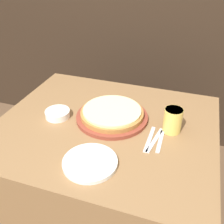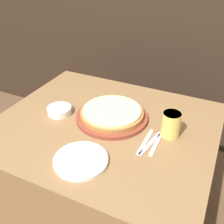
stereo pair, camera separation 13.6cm
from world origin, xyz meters
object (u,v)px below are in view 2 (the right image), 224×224
dinner_knife (150,143)px  pizza_on_board (112,114)px  fork (145,142)px  spoon (156,145)px  side_bowl (59,110)px  dinner_plate (81,160)px  beer_glass (171,123)px

dinner_knife → pizza_on_board: bearing=155.9°
fork → spoon: (0.05, -0.00, 0.00)m
side_bowl → fork: (0.50, -0.04, -0.02)m
pizza_on_board → fork: size_ratio=1.90×
dinner_plate → side_bowl: 0.41m
dinner_plate → dinner_knife: 0.33m
beer_glass → side_bowl: beer_glass is taller
beer_glass → spoon: 0.13m
pizza_on_board → dinner_plate: (0.02, -0.35, -0.02)m
beer_glass → dinner_knife: (-0.06, -0.10, -0.06)m
dinner_knife → spoon: 0.03m
side_bowl → pizza_on_board: bearing=15.0°
dinner_knife → spoon: same height
spoon → dinner_knife: bearing=180.0°
beer_glass → dinner_knife: 0.14m
dinner_plate → side_bowl: bearing=137.4°
beer_glass → pizza_on_board: bearing=178.3°
pizza_on_board → side_bowl: (-0.28, -0.07, -0.01)m
beer_glass → fork: (-0.09, -0.10, -0.06)m
beer_glass → dinner_plate: beer_glass is taller
dinner_plate → side_bowl: size_ratio=1.78×
dinner_plate → spoon: bearing=43.7°
pizza_on_board → spoon: bearing=-22.1°
fork → side_bowl: bearing=175.9°
pizza_on_board → spoon: size_ratio=2.24×
beer_glass → side_bowl: 0.60m
dinner_knife → dinner_plate: bearing=-133.3°
fork → dinner_plate: bearing=-130.0°
pizza_on_board → fork: pizza_on_board is taller
pizza_on_board → beer_glass: 0.31m
side_bowl → beer_glass: bearing=6.4°
beer_glass → side_bowl: size_ratio=0.95×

